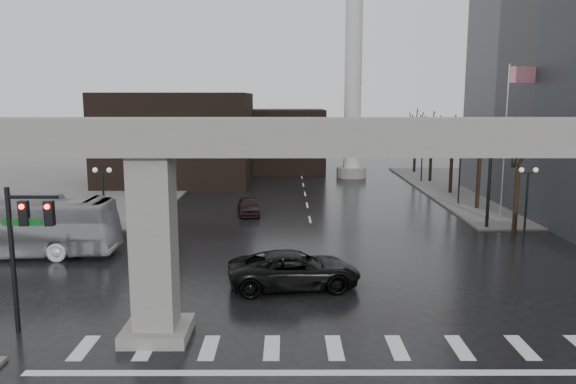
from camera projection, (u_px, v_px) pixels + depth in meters
name	position (u px, v px, depth m)	size (l,w,h in m)	color
ground	(332.00, 337.00, 22.46)	(160.00, 160.00, 0.00)	black
sidewalk_ne	(555.00, 190.00, 58.01)	(28.00, 36.00, 0.15)	#63605E
sidewalk_nw	(53.00, 190.00, 57.89)	(28.00, 36.00, 0.15)	#63605E
elevated_guideway	(368.00, 166.00, 21.32)	(48.00, 2.60, 8.70)	gray
building_far_left	(178.00, 138.00, 63.02)	(16.00, 14.00, 10.00)	black
building_far_mid	(285.00, 140.00, 73.08)	(10.00, 10.00, 8.00)	black
smokestack	(353.00, 64.00, 65.63)	(3.60, 3.60, 30.00)	beige
signal_mast_arm	(438.00, 149.00, 40.06)	(12.12, 0.43, 8.00)	black
signal_left_pole	(24.00, 235.00, 22.25)	(2.30, 0.30, 6.00)	black
flagpole_assembly	(510.00, 123.00, 42.95)	(2.06, 0.12, 12.00)	silver
lamp_right_0	(527.00, 193.00, 35.72)	(1.22, 0.32, 5.11)	black
lamp_right_1	(460.00, 167.00, 49.53)	(1.22, 0.32, 5.11)	black
lamp_right_2	(422.00, 152.00, 63.34)	(1.22, 0.32, 5.11)	black
lamp_left_0	(103.00, 193.00, 35.66)	(1.22, 0.32, 5.11)	black
lamp_left_1	(155.00, 167.00, 49.47)	(1.22, 0.32, 5.11)	black
lamp_left_2	(183.00, 152.00, 63.27)	(1.22, 0.32, 5.11)	black
tree_right_0	(517.00, 193.00, 39.80)	(1.09, 1.58, 7.50)	black
tree_right_1	(479.00, 177.00, 47.68)	(1.09, 1.61, 7.67)	black
tree_right_2	(452.00, 165.00, 55.56)	(1.10, 1.63, 7.85)	black
tree_right_3	(431.00, 156.00, 63.44)	(1.11, 1.66, 8.02)	black
tree_right_4	(415.00, 149.00, 71.32)	(1.12, 1.69, 8.19)	black
pickup_truck	(294.00, 270.00, 28.15)	(3.06, 6.63, 1.84)	black
city_bus	(7.00, 226.00, 33.72)	(3.05, 13.03, 3.63)	#BBBABF
far_car	(248.00, 206.00, 45.90)	(1.68, 4.18, 1.42)	black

